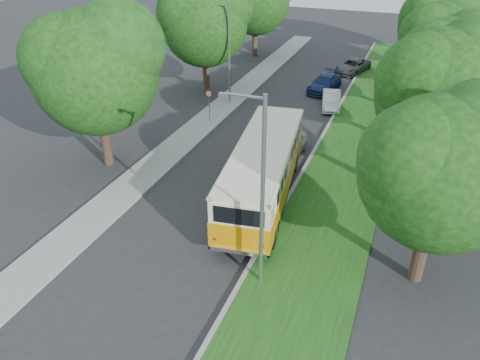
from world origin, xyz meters
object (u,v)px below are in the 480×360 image
at_px(car_white, 331,100).
at_px(car_blue, 325,83).
at_px(vintage_bus, 263,172).
at_px(lamppost_far, 228,51).
at_px(car_silver, 290,146).
at_px(lamppost_near, 260,190).
at_px(car_grey, 352,66).

bearing_deg(car_white, car_blue, 97.26).
distance_m(vintage_bus, car_white, 14.50).
xyz_separation_m(lamppost_far, car_silver, (6.94, -6.95, -3.48)).
xyz_separation_m(lamppost_near, car_white, (-1.21, 20.50, -3.74)).
distance_m(vintage_bus, car_silver, 5.59).
relative_size(lamppost_near, car_white, 2.11).
distance_m(lamppost_near, lamppost_far, 20.53).
bearing_deg(car_grey, car_blue, -85.59).
xyz_separation_m(lamppost_far, car_grey, (7.70, 11.74, -3.50)).
distance_m(lamppost_far, vintage_bus, 14.53).
distance_m(car_white, car_grey, 9.74).
bearing_deg(car_blue, car_silver, -78.86).
xyz_separation_m(lamppost_far, car_white, (7.70, 2.00, -3.49)).
bearing_deg(car_white, lamppost_far, -177.78).
xyz_separation_m(car_blue, car_grey, (1.31, 6.06, -0.03)).
relative_size(lamppost_far, car_silver, 2.00).
height_order(vintage_bus, car_silver, vintage_bus).
bearing_deg(lamppost_far, car_blue, 41.62).
height_order(lamppost_far, car_grey, lamppost_far).
xyz_separation_m(lamppost_near, car_silver, (-1.96, 11.55, -3.73)).
bearing_deg(lamppost_near, car_white, 93.37).
relative_size(lamppost_far, car_grey, 1.69).
bearing_deg(lamppost_near, car_grey, 92.28).
bearing_deg(car_blue, lamppost_near, -75.43).
bearing_deg(car_white, vintage_bus, -104.88).
distance_m(lamppost_near, car_grey, 30.50).
bearing_deg(car_silver, car_grey, 88.52).
bearing_deg(vintage_bus, lamppost_far, 111.76).
relative_size(vintage_bus, car_silver, 2.88).
height_order(lamppost_far, vintage_bus, lamppost_far).
height_order(lamppost_near, vintage_bus, lamppost_near).
bearing_deg(car_grey, car_white, -73.41).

